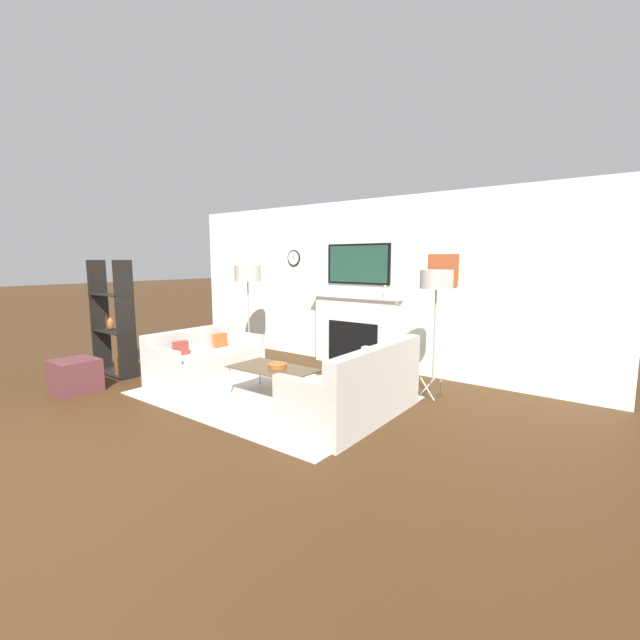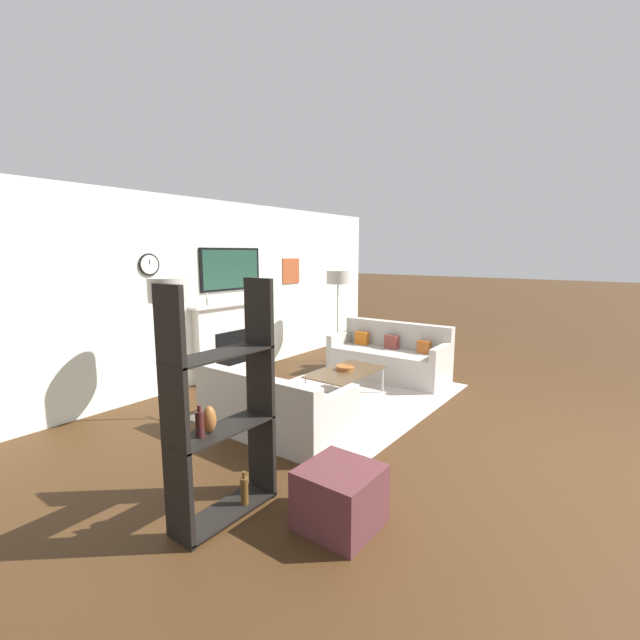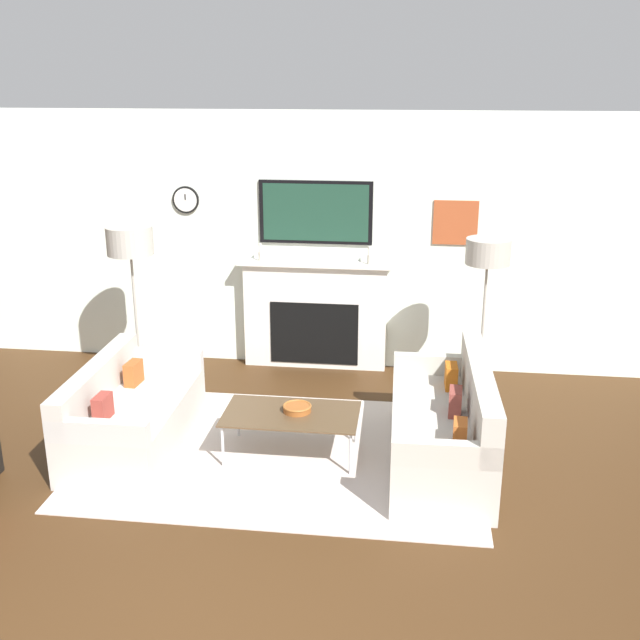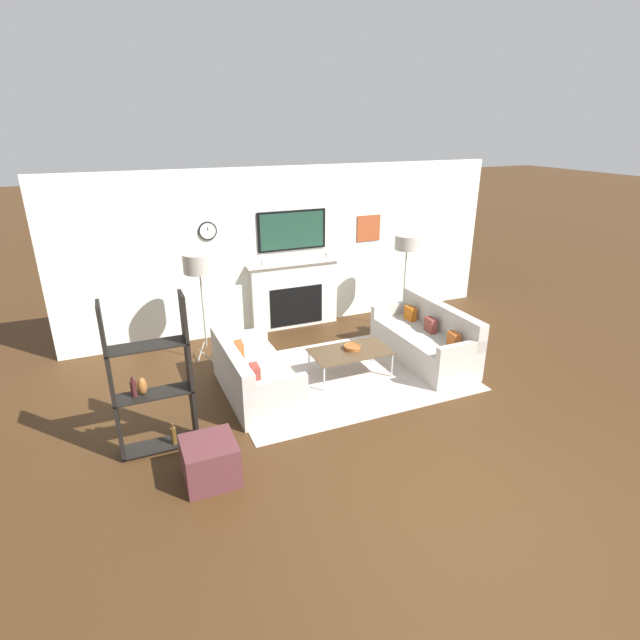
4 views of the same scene
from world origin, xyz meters
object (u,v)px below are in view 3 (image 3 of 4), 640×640
couch_right (445,430)px  decorative_bowl (297,408)px  floor_lamp_left (130,242)px  couch_left (130,416)px  floor_lamp_right (488,254)px  coffee_table (291,416)px

couch_right → decorative_bowl: size_ratio=7.59×
decorative_bowl → floor_lamp_left: (-1.81, 1.21, 1.08)m
decorative_bowl → couch_left: bearing=-179.1°
couch_right → floor_lamp_left: bearing=157.9°
floor_lamp_left → floor_lamp_right: bearing=0.0°
couch_left → floor_lamp_right: (3.01, 1.23, 1.21)m
decorative_bowl → floor_lamp_right: bearing=37.4°
floor_lamp_left → decorative_bowl: bearing=-33.7°
couch_left → coffee_table: size_ratio=1.47×
couch_right → coffee_table: bearing=-179.2°
couch_right → decorative_bowl: bearing=179.0°
couch_left → floor_lamp_left: bearing=106.7°
coffee_table → floor_lamp_left: size_ratio=0.67×
couch_left → floor_lamp_right: size_ratio=1.00×
couch_left → coffee_table: couch_left is taller
coffee_table → decorative_bowl: decorative_bowl is taller
coffee_table → decorative_bowl: 0.08m
couch_left → floor_lamp_left: (-0.37, 1.23, 1.23)m
couch_left → coffee_table: (1.39, -0.02, 0.09)m
decorative_bowl → floor_lamp_right: size_ratio=0.15×
floor_lamp_right → couch_left: bearing=-157.8°
decorative_bowl → floor_lamp_left: 2.43m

